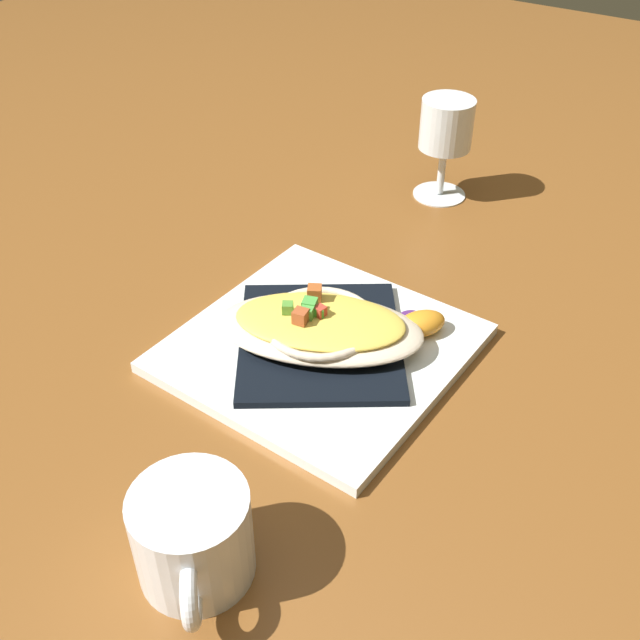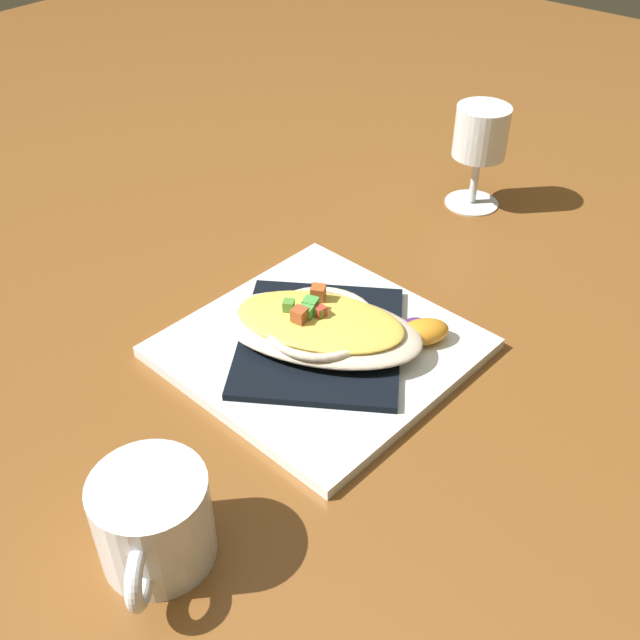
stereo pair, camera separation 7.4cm
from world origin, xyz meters
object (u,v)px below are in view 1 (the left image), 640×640
object	(u,v)px
gratin_dish	(320,326)
square_plate	(320,348)
stemmed_glass	(446,131)
coffee_mug	(193,541)
orange_garnish	(419,324)

from	to	relation	value
gratin_dish	square_plate	bearing A→B (deg)	6.63
gratin_dish	stemmed_glass	distance (m)	0.37
coffee_mug	stemmed_glass	xyz separation A→B (m)	(-0.10, 0.63, 0.06)
square_plate	coffee_mug	xyz separation A→B (m)	(0.06, -0.26, 0.03)
gratin_dish	coffee_mug	bearing A→B (deg)	-77.35
gratin_dish	orange_garnish	bearing A→B (deg)	43.17
square_plate	stemmed_glass	bearing A→B (deg)	96.52
square_plate	orange_garnish	size ratio (longest dim) A/B	3.94
coffee_mug	orange_garnish	bearing A→B (deg)	87.18
orange_garnish	stemmed_glass	size ratio (longest dim) A/B	0.50
square_plate	stemmed_glass	size ratio (longest dim) A/B	1.98
gratin_dish	orange_garnish	distance (m)	0.10
coffee_mug	stemmed_glass	size ratio (longest dim) A/B	0.78
coffee_mug	gratin_dish	bearing A→B (deg)	102.65
orange_garnish	coffee_mug	world-z (taller)	coffee_mug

